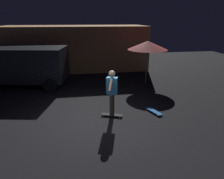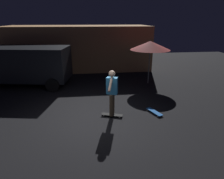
% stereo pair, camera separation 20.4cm
% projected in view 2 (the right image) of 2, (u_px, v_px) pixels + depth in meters
% --- Properties ---
extents(ground_plane, '(28.00, 28.00, 0.00)m').
position_uv_depth(ground_plane, '(94.00, 122.00, 6.89)').
color(ground_plane, black).
extents(low_building, '(9.73, 3.50, 2.94)m').
position_uv_depth(low_building, '(79.00, 47.00, 14.05)').
color(low_building, tan).
rests_on(low_building, ground_plane).
extents(parked_van, '(4.85, 2.85, 2.03)m').
position_uv_depth(parked_van, '(24.00, 64.00, 10.42)').
color(parked_van, black).
rests_on(parked_van, ground_plane).
extents(patio_umbrella, '(2.10, 2.10, 2.30)m').
position_uv_depth(patio_umbrella, '(150.00, 45.00, 10.36)').
color(patio_umbrella, slate).
rests_on(patio_umbrella, ground_plane).
extents(skateboard_ridden, '(0.80, 0.44, 0.07)m').
position_uv_depth(skateboard_ridden, '(112.00, 115.00, 7.30)').
color(skateboard_ridden, black).
rests_on(skateboard_ridden, ground_plane).
extents(skateboard_spare, '(0.47, 0.80, 0.07)m').
position_uv_depth(skateboard_spare, '(154.00, 112.00, 7.54)').
color(skateboard_spare, '#1959B2').
rests_on(skateboard_spare, ground_plane).
extents(skater, '(0.43, 0.96, 1.67)m').
position_uv_depth(skater, '(112.00, 90.00, 6.97)').
color(skater, brown).
rests_on(skater, skateboard_ridden).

